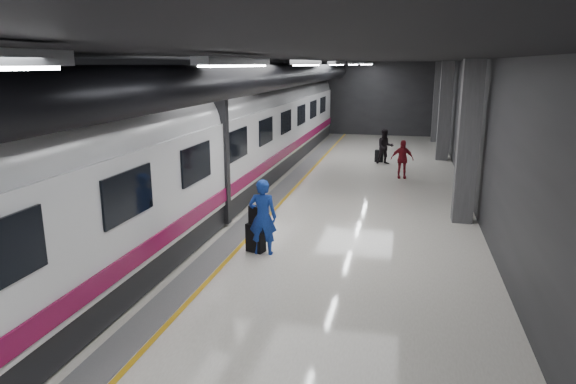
# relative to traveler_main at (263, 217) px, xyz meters

# --- Properties ---
(ground) EXTENTS (40.00, 40.00, 0.00)m
(ground) POSITION_rel_traveler_main_xyz_m (0.27, 1.79, -0.90)
(ground) COLOR white
(ground) RESTS_ON ground
(platform_hall) EXTENTS (10.02, 40.02, 4.51)m
(platform_hall) POSITION_rel_traveler_main_xyz_m (-0.01, 2.75, 2.63)
(platform_hall) COLOR black
(platform_hall) RESTS_ON ground
(train) EXTENTS (3.05, 38.00, 4.05)m
(train) POSITION_rel_traveler_main_xyz_m (-2.97, 1.79, 1.17)
(train) COLOR black
(train) RESTS_ON ground
(traveler_main) EXTENTS (0.69, 0.48, 1.81)m
(traveler_main) POSITION_rel_traveler_main_xyz_m (0.00, 0.00, 0.00)
(traveler_main) COLOR #193BBD
(traveler_main) RESTS_ON ground
(suitcase_main) EXTENTS (0.48, 0.38, 0.69)m
(suitcase_main) POSITION_rel_traveler_main_xyz_m (-0.21, 0.10, -0.56)
(suitcase_main) COLOR black
(suitcase_main) RESTS_ON ground
(shoulder_bag) EXTENTS (0.37, 0.30, 0.44)m
(shoulder_bag) POSITION_rel_traveler_main_xyz_m (-0.19, 0.09, 0.00)
(shoulder_bag) COLOR black
(shoulder_bag) RESTS_ON suitcase_main
(traveler_far_a) EXTENTS (0.88, 0.76, 1.56)m
(traveler_far_a) POSITION_rel_traveler_main_xyz_m (2.26, 12.07, -0.12)
(traveler_far_a) COLOR black
(traveler_far_a) RESTS_ON ground
(traveler_far_b) EXTENTS (0.92, 0.48, 1.51)m
(traveler_far_b) POSITION_rel_traveler_main_xyz_m (3.04, 9.24, -0.15)
(traveler_far_b) COLOR maroon
(traveler_far_b) RESTS_ON ground
(suitcase_far) EXTENTS (0.39, 0.28, 0.55)m
(suitcase_far) POSITION_rel_traveler_main_xyz_m (1.99, 12.54, -0.63)
(suitcase_far) COLOR black
(suitcase_far) RESTS_ON ground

